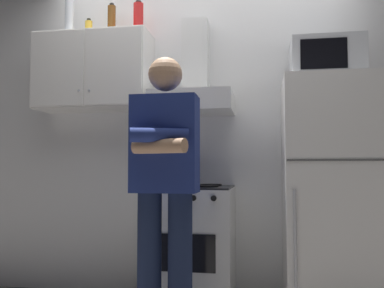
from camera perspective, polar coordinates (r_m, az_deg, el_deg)
name	(u,v)px	position (r m, az deg, el deg)	size (l,w,h in m)	color
back_wall_tiled	(204,124)	(3.36, 1.70, 2.80)	(4.80, 0.10, 2.70)	white
upper_cabinet	(94,72)	(3.43, -13.27, 9.54)	(0.90, 0.37, 0.60)	white
stove_oven	(191,247)	(3.05, -0.16, -13.89)	(0.60, 0.62, 0.87)	silver
range_hood	(194,88)	(3.18, 0.23, 7.66)	(0.60, 0.44, 0.75)	white
refrigerator	(329,196)	(2.99, 18.20, -6.82)	(0.60, 0.62, 1.60)	white
microwave	(326,60)	(3.10, 17.82, 10.82)	(0.48, 0.37, 0.28)	#B7BABF
person_standing	(165,184)	(2.41, -3.76, -5.44)	(0.38, 0.33, 1.64)	#192342
bottle_soda_red	(138,18)	(3.44, -7.34, 16.74)	(0.08, 0.08, 0.25)	red
bottle_spice_jar	(89,28)	(3.55, -13.94, 15.14)	(0.06, 0.06, 0.13)	gold
bottle_vodka_clear	(69,17)	(3.62, -16.44, 16.27)	(0.07, 0.07, 0.31)	silver
bottle_beer_brown	(112,20)	(3.54, -10.93, 16.24)	(0.06, 0.06, 0.26)	brown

